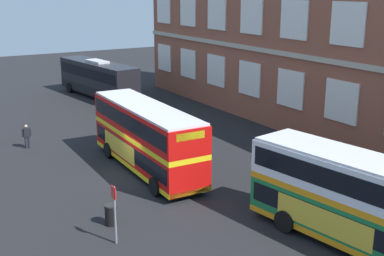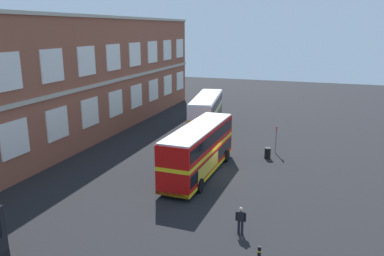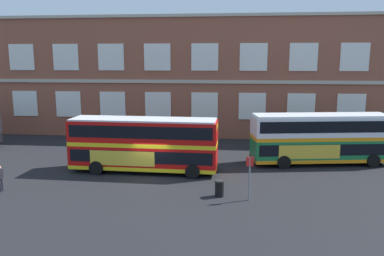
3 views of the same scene
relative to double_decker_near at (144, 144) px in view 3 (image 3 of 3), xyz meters
The scene contains 7 objects.
ground_plane 2.41m from the double_decker_near, 42.48° to the left, with size 120.00×120.00×0.00m, color black.
brick_terminal_building 17.63m from the double_decker_near, 77.57° to the left, with size 55.07×8.19×13.00m.
double_decker_near is the anchor object (origin of this frame).
double_decker_middle 14.17m from the double_decker_near, 14.70° to the left, with size 11.27×4.26×4.07m.
waiting_passenger 9.84m from the double_decker_near, 147.26° to the right, with size 0.24×0.63×1.70m.
bus_stand_flag 9.29m from the double_decker_near, 34.63° to the right, with size 0.44×0.10×2.70m.
station_litter_bin 7.71m from the double_decker_near, 39.30° to the right, with size 0.60×0.60×1.03m.
Camera 3 is at (5.62, -26.11, 8.40)m, focal length 35.60 mm.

